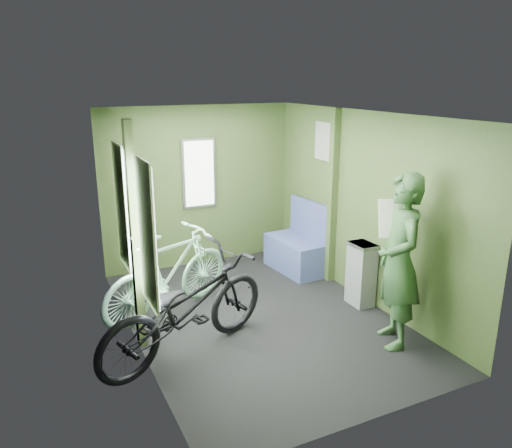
{
  "coord_description": "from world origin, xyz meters",
  "views": [
    {
      "loc": [
        -2.3,
        -4.68,
        2.67
      ],
      "look_at": [
        0.0,
        0.1,
        1.1
      ],
      "focal_mm": 35.0,
      "sensor_mm": 36.0,
      "label": 1
    }
  ],
  "objects_px": {
    "bicycle_mint": "(172,314)",
    "passenger": "(399,261)",
    "waste_box": "(361,274)",
    "bench_seat": "(298,250)",
    "bicycle_black": "(189,356)"
  },
  "relations": [
    {
      "from": "bicycle_mint",
      "to": "waste_box",
      "type": "bearing_deg",
      "value": -130.71
    },
    {
      "from": "passenger",
      "to": "bench_seat",
      "type": "height_order",
      "value": "passenger"
    },
    {
      "from": "waste_box",
      "to": "bench_seat",
      "type": "xyz_separation_m",
      "value": [
        -0.11,
        1.3,
        -0.1
      ]
    },
    {
      "from": "bicycle_mint",
      "to": "passenger",
      "type": "bearing_deg",
      "value": -152.52
    },
    {
      "from": "bicycle_black",
      "to": "waste_box",
      "type": "relative_size",
      "value": 2.56
    },
    {
      "from": "bicycle_black",
      "to": "waste_box",
      "type": "bearing_deg",
      "value": -104.92
    },
    {
      "from": "bicycle_mint",
      "to": "bench_seat",
      "type": "distance_m",
      "value": 2.15
    },
    {
      "from": "waste_box",
      "to": "passenger",
      "type": "bearing_deg",
      "value": -105.52
    },
    {
      "from": "bicycle_mint",
      "to": "passenger",
      "type": "relative_size",
      "value": 0.98
    },
    {
      "from": "bicycle_black",
      "to": "passenger",
      "type": "height_order",
      "value": "passenger"
    },
    {
      "from": "waste_box",
      "to": "bench_seat",
      "type": "bearing_deg",
      "value": 94.96
    },
    {
      "from": "bicycle_black",
      "to": "bicycle_mint",
      "type": "height_order",
      "value": "bicycle_mint"
    },
    {
      "from": "bicycle_black",
      "to": "passenger",
      "type": "relative_size",
      "value": 1.11
    },
    {
      "from": "bicycle_mint",
      "to": "bench_seat",
      "type": "bearing_deg",
      "value": -96.34
    },
    {
      "from": "passenger",
      "to": "bench_seat",
      "type": "bearing_deg",
      "value": -161.18
    }
  ]
}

